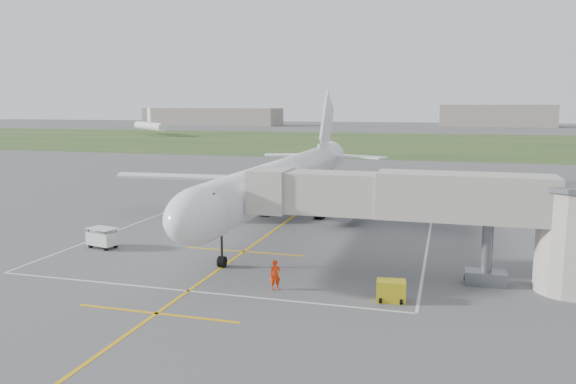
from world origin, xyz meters
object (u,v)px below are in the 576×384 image
(baggage_cart, at_px, (103,238))
(airliner, at_px, (282,180))
(ramp_worker_nose, at_px, (275,275))
(jet_bridge, at_px, (452,211))
(gpu_unit, at_px, (391,291))
(ramp_worker_wing, at_px, (189,213))

(baggage_cart, bearing_deg, airliner, 62.09)
(baggage_cart, distance_m, ramp_worker_nose, 17.76)
(jet_bridge, bearing_deg, gpu_unit, -124.18)
(ramp_worker_nose, bearing_deg, ramp_worker_wing, 109.77)
(baggage_cart, xyz_separation_m, ramp_worker_nose, (16.65, -6.18, 0.10))
(ramp_worker_nose, bearing_deg, baggage_cart, 139.97)
(airliner, bearing_deg, jet_bridge, -42.19)
(airliner, height_order, gpu_unit, airliner)
(jet_bridge, bearing_deg, ramp_worker_wing, 152.79)
(airliner, bearing_deg, baggage_cart, -131.87)
(airliner, bearing_deg, ramp_worker_wing, -171.52)
(jet_bridge, xyz_separation_m, ramp_worker_nose, (-10.54, -4.73, -3.79))
(airliner, relative_size, gpu_unit, 25.90)
(jet_bridge, relative_size, gpu_unit, 12.96)
(airliner, height_order, ramp_worker_nose, airliner)
(airliner, height_order, baggage_cart, airliner)
(baggage_cart, distance_m, ramp_worker_wing, 11.62)
(ramp_worker_nose, height_order, ramp_worker_wing, ramp_worker_nose)
(airliner, relative_size, ramp_worker_nose, 24.54)
(baggage_cart, bearing_deg, gpu_unit, -0.86)
(airliner, height_order, jet_bridge, airliner)
(baggage_cart, relative_size, ramp_worker_nose, 1.40)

